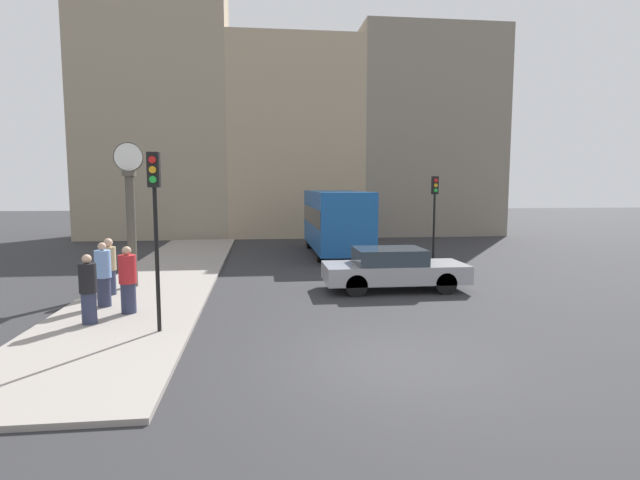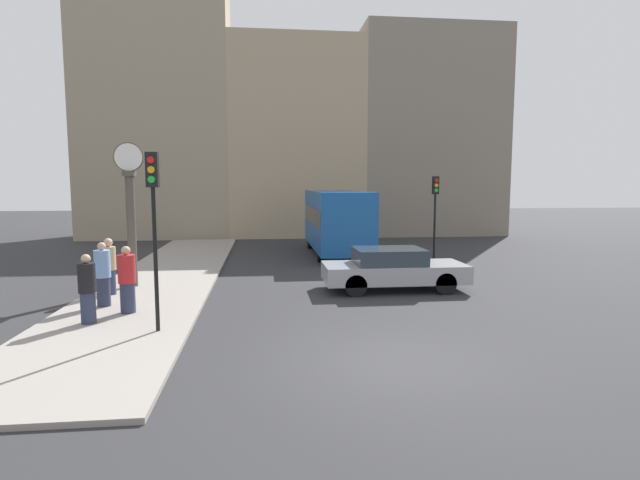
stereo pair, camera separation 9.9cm
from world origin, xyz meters
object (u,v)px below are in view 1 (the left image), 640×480
sedan_car (393,269)px  pedestrian_tan_coat (109,267)px  bus_distant (336,219)px  traffic_light_far (435,201)px  traffic_light_near (155,205)px  pedestrian_red_top (128,280)px  pedestrian_black_jacket (88,290)px  street_clock (131,213)px  pedestrian_blue_stripe (103,275)px

sedan_car → pedestrian_tan_coat: (-8.69, -0.14, 0.25)m
bus_distant → traffic_light_far: bearing=-40.9°
bus_distant → traffic_light_near: bearing=-115.0°
bus_distant → pedestrian_red_top: bearing=-122.6°
sedan_car → traffic_light_far: bearing=58.5°
traffic_light_far → pedestrian_tan_coat: bearing=-155.8°
traffic_light_near → pedestrian_red_top: bearing=122.1°
pedestrian_black_jacket → pedestrian_red_top: 1.13m
pedestrian_black_jacket → sedan_car: bearing=22.1°
bus_distant → pedestrian_black_jacket: (-7.65, -11.84, -0.82)m
street_clock → pedestrian_tan_coat: 1.98m
bus_distant → pedestrian_black_jacket: bearing=-122.9°
traffic_light_near → pedestrian_black_jacket: size_ratio=2.40×
pedestrian_blue_stripe → traffic_light_near: bearing=-52.8°
bus_distant → pedestrian_blue_stripe: (-7.83, -10.12, -0.78)m
pedestrian_black_jacket → pedestrian_red_top: size_ratio=0.96×
sedan_car → traffic_light_far: 6.42m
bus_distant → street_clock: size_ratio=1.69×
pedestrian_blue_stripe → traffic_light_far: bearing=30.5°
pedestrian_black_jacket → pedestrian_blue_stripe: (-0.17, 1.72, 0.04)m
sedan_car → pedestrian_black_jacket: bearing=-157.9°
pedestrian_tan_coat → bus_distant: bearing=46.8°
bus_distant → street_clock: street_clock is taller
street_clock → pedestrian_red_top: street_clock is taller
street_clock → pedestrian_tan_coat: bearing=-107.2°
bus_distant → traffic_light_far: (3.78, -3.28, 0.94)m
traffic_light_near → traffic_light_far: size_ratio=1.06×
traffic_light_far → street_clock: 12.23m
sedan_car → pedestrian_tan_coat: pedestrian_tan_coat is taller
sedan_car → bus_distant: 8.57m
bus_distant → pedestrian_blue_stripe: size_ratio=4.47×
sedan_car → pedestrian_blue_stripe: 8.58m
pedestrian_black_jacket → pedestrian_blue_stripe: pedestrian_blue_stripe is taller
pedestrian_black_jacket → pedestrian_blue_stripe: 1.73m
sedan_car → pedestrian_red_top: 7.97m
street_clock → pedestrian_black_jacket: (0.07, -4.42, -1.54)m
traffic_light_near → pedestrian_blue_stripe: traffic_light_near is taller
street_clock → pedestrian_black_jacket: street_clock is taller
pedestrian_blue_stripe → pedestrian_tan_coat: (-0.27, 1.49, -0.02)m
pedestrian_tan_coat → pedestrian_red_top: (1.11, -2.29, 0.01)m
traffic_light_far → pedestrian_tan_coat: 13.15m
pedestrian_tan_coat → pedestrian_red_top: 2.55m
sedan_car → street_clock: 8.57m
sedan_car → street_clock: (-8.32, 1.07, 1.77)m
pedestrian_red_top → bus_distant: bearing=57.4°
pedestrian_black_jacket → street_clock: bearing=90.9°
traffic_light_near → traffic_light_far: bearing=44.1°
pedestrian_tan_coat → pedestrian_blue_stripe: bearing=-79.6°
sedan_car → pedestrian_red_top: (-7.58, -2.43, 0.25)m
bus_distant → traffic_light_far: size_ratio=2.08×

